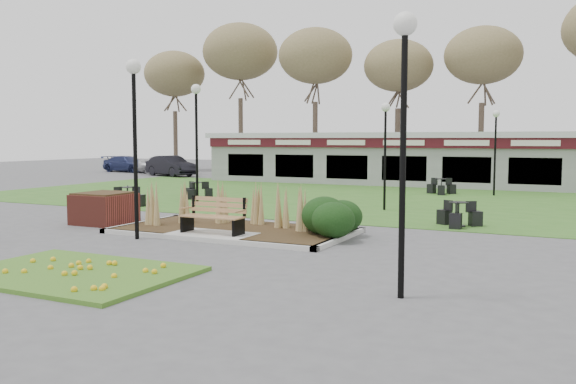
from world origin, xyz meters
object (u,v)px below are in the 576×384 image
at_px(lamp_post_far_right, 496,134).
at_px(lamp_post_far_left, 196,116).
at_px(bistro_set_c, 458,218).
at_px(car_blue, 127,164).
at_px(lamp_post_mid_left, 134,109).
at_px(brick_planter, 104,208).
at_px(bistro_set_b, 197,193).
at_px(food_pavilion, 411,159).
at_px(bistro_set_d, 441,189).
at_px(park_bench, 214,215).
at_px(car_black, 171,166).
at_px(lamp_post_near_right, 404,91).
at_px(bistro_set_a, 127,200).
at_px(car_silver, 167,164).
at_px(lamp_post_mid_right, 385,132).

relative_size(lamp_post_far_right, lamp_post_far_left, 0.81).
distance_m(bistro_set_c, car_blue, 34.02).
xyz_separation_m(lamp_post_far_right, car_blue, (-28.02, 8.19, -2.16)).
xyz_separation_m(lamp_post_mid_left, lamp_post_far_left, (-3.83, 8.29, 0.14)).
height_order(brick_planter, bistro_set_b, brick_planter).
relative_size(brick_planter, lamp_post_mid_left, 0.33).
distance_m(lamp_post_mid_left, car_blue, 32.68).
bearing_deg(car_blue, lamp_post_far_right, -100.36).
bearing_deg(food_pavilion, bistro_set_d, -60.68).
distance_m(park_bench, bistro_set_d, 15.21).
xyz_separation_m(park_bench, car_black, (-16.93, 20.75, 0.11)).
distance_m(lamp_post_near_right, bistro_set_a, 15.76).
height_order(park_bench, lamp_post_near_right, lamp_post_near_right).
distance_m(park_bench, food_pavilion, 19.73).
distance_m(food_pavilion, car_silver, 19.09).
height_order(park_bench, lamp_post_mid_right, lamp_post_mid_right).
bearing_deg(car_silver, food_pavilion, -111.88).
relative_size(lamp_post_far_right, bistro_set_b, 3.03).
bearing_deg(lamp_post_mid_right, car_silver, 144.43).
bearing_deg(lamp_post_mid_right, bistro_set_a, -161.79).
bearing_deg(lamp_post_mid_right, park_bench, -105.61).
height_order(lamp_post_far_right, bistro_set_d, lamp_post_far_right).
bearing_deg(bistro_set_d, car_silver, 160.05).
bearing_deg(bistro_set_c, food_pavilion, 109.53).
height_order(lamp_post_far_left, car_black, lamp_post_far_left).
height_order(bistro_set_b, bistro_set_d, bistro_set_d).
bearing_deg(car_silver, brick_planter, -159.43).
relative_size(lamp_post_near_right, lamp_post_far_left, 0.96).
distance_m(lamp_post_mid_left, bistro_set_b, 10.95).
relative_size(lamp_post_mid_left, bistro_set_c, 3.40).
distance_m(bistro_set_b, car_blue, 22.58).
bearing_deg(lamp_post_far_right, bistro_set_c, -87.98).
height_order(food_pavilion, bistro_set_a, food_pavilion).
xyz_separation_m(park_bench, bistro_set_a, (-6.96, 4.75, -0.33)).
height_order(lamp_post_mid_right, car_blue, lamp_post_mid_right).
distance_m(lamp_post_far_right, car_blue, 29.27).
height_order(brick_planter, lamp_post_far_left, lamp_post_far_left).
height_order(lamp_post_near_right, bistro_set_d, lamp_post_near_right).
xyz_separation_m(brick_planter, lamp_post_near_right, (10.36, -4.50, 2.81)).
distance_m(lamp_post_mid_left, bistro_set_c, 9.57).
bearing_deg(lamp_post_mid_left, bistro_set_d, 74.88).
distance_m(bistro_set_b, car_black, 16.31).
xyz_separation_m(lamp_post_mid_right, lamp_post_far_left, (-7.66, -0.52, 0.66)).
xyz_separation_m(lamp_post_near_right, lamp_post_far_left, (-11.46, 10.99, 0.15)).
bearing_deg(lamp_post_far_right, lamp_post_mid_right, -110.17).
bearing_deg(lamp_post_mid_right, bistro_set_c, -43.72).
height_order(lamp_post_mid_left, lamp_post_far_right, lamp_post_mid_left).
distance_m(lamp_post_far_right, lamp_post_far_left, 13.20).
xyz_separation_m(brick_planter, lamp_post_far_left, (-1.10, 6.49, 2.97)).
bearing_deg(lamp_post_far_right, car_blue, 163.71).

